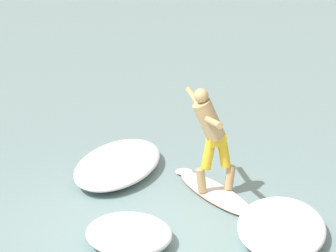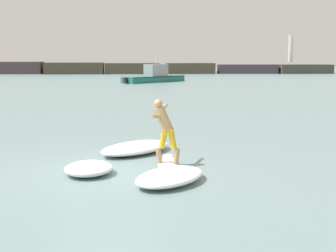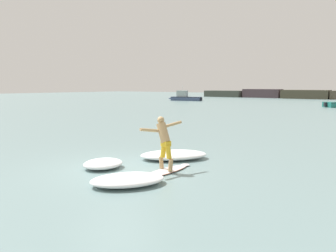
{
  "view_description": "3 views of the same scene",
  "coord_description": "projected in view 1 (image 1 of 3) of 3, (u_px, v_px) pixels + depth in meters",
  "views": [
    {
      "loc": [
        -4.6,
        -8.54,
        4.57
      ],
      "look_at": [
        1.36,
        1.79,
        0.76
      ],
      "focal_mm": 85.0,
      "sensor_mm": 36.0,
      "label": 1
    },
    {
      "loc": [
        0.97,
        -10.8,
        2.71
      ],
      "look_at": [
        1.57,
        2.45,
        0.72
      ],
      "focal_mm": 50.0,
      "sensor_mm": 36.0,
      "label": 2
    },
    {
      "loc": [
        7.26,
        -7.03,
        2.58
      ],
      "look_at": [
        0.93,
        1.42,
        1.27
      ],
      "focal_mm": 35.0,
      "sensor_mm": 36.0,
      "label": 3
    }
  ],
  "objects": [
    {
      "name": "ground_plane",
      "position": [
        147.0,
        231.0,
        10.63
      ],
      "size": [
        200.0,
        200.0,
        0.0
      ],
      "primitive_type": "plane",
      "color": "gray"
    },
    {
      "name": "surfboard",
      "position": [
        214.0,
        192.0,
        11.83
      ],
      "size": [
        0.62,
        2.11,
        0.21
      ],
      "color": "white",
      "rests_on": "ground"
    },
    {
      "name": "surfer",
      "position": [
        210.0,
        131.0,
        11.48
      ],
      "size": [
        0.76,
        1.5,
        1.59
      ],
      "color": "tan",
      "rests_on": "surfboard"
    },
    {
      "name": "wave_foam_at_tail",
      "position": [
        129.0,
        234.0,
        10.21
      ],
      "size": [
        1.31,
        1.43,
        0.29
      ],
      "color": "white",
      "rests_on": "ground"
    },
    {
      "name": "wave_foam_at_nose",
      "position": [
        118.0,
        164.0,
        12.65
      ],
      "size": [
        2.52,
        2.54,
        0.3
      ],
      "color": "white",
      "rests_on": "ground"
    },
    {
      "name": "wave_foam_beside",
      "position": [
        281.0,
        227.0,
        10.42
      ],
      "size": [
        2.1,
        2.25,
        0.28
      ],
      "color": "white",
      "rests_on": "ground"
    }
  ]
}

